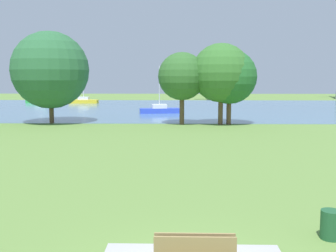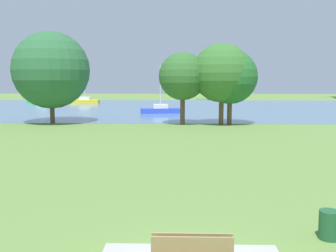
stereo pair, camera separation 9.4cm
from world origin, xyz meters
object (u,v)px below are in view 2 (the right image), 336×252
(litter_bin, at_px, (329,225))
(tree_west_near, at_px, (51,70))
(tree_east_far, at_px, (230,77))
(sailboat_green, at_px, (42,100))
(tree_mid_shore, at_px, (183,76))
(tree_east_near, at_px, (222,73))
(sailboat_blue, at_px, (160,110))
(sailboat_yellow, at_px, (85,101))
(bench_facing_water, at_px, (192,252))

(litter_bin, relative_size, tree_west_near, 0.09)
(tree_west_near, height_order, tree_east_far, tree_west_near)
(sailboat_green, distance_m, tree_mid_shore, 40.03)
(tree_mid_shore, distance_m, tree_east_near, 3.63)
(tree_east_near, bearing_deg, tree_mid_shore, 178.41)
(litter_bin, bearing_deg, tree_mid_shore, 98.07)
(litter_bin, distance_m, tree_mid_shore, 27.79)
(sailboat_blue, xyz_separation_m, tree_east_near, (6.28, -12.04, 4.37))
(litter_bin, xyz_separation_m, tree_west_near, (-16.43, 27.88, 4.70))
(sailboat_green, relative_size, sailboat_yellow, 0.92)
(bench_facing_water, height_order, sailboat_blue, sailboat_blue)
(sailboat_green, relative_size, tree_west_near, 0.83)
(tree_west_near, relative_size, tree_mid_shore, 1.30)
(litter_bin, xyz_separation_m, sailboat_blue, (-6.53, 39.16, 0.05))
(tree_east_near, bearing_deg, sailboat_yellow, 123.03)
(litter_bin, height_order, tree_west_near, tree_west_near)
(bench_facing_water, relative_size, litter_bin, 2.25)
(bench_facing_water, height_order, sailboat_yellow, sailboat_yellow)
(sailboat_blue, height_order, tree_east_far, tree_east_far)
(sailboat_blue, bearing_deg, tree_east_near, -62.45)
(litter_bin, distance_m, tree_west_near, 32.70)
(tree_west_near, xyz_separation_m, tree_east_far, (16.97, -0.63, -0.64))
(bench_facing_water, xyz_separation_m, litter_bin, (3.82, 2.03, -0.07))
(tree_mid_shore, bearing_deg, sailboat_green, 127.39)
(tree_west_near, bearing_deg, sailboat_green, 110.56)
(tree_west_near, relative_size, tree_east_near, 1.16)
(tree_mid_shore, height_order, tree_east_near, tree_east_near)
(tree_west_near, bearing_deg, tree_mid_shore, -3.02)
(tree_east_far, bearing_deg, sailboat_blue, 120.71)
(litter_bin, distance_m, sailboat_green, 65.20)
(bench_facing_water, height_order, sailboat_green, sailboat_green)
(sailboat_yellow, height_order, sailboat_blue, sailboat_yellow)
(bench_facing_water, distance_m, litter_bin, 4.33)
(sailboat_blue, bearing_deg, tree_east_far, -59.29)
(bench_facing_water, xyz_separation_m, sailboat_blue, (-2.71, 41.19, -0.02))
(bench_facing_water, relative_size, tree_west_near, 0.20)
(litter_bin, relative_size, tree_east_far, 0.11)
(bench_facing_water, height_order, litter_bin, bench_facing_water)
(sailboat_green, xyz_separation_m, tree_east_far, (28.59, -31.61, 4.00))
(tree_east_far, bearing_deg, litter_bin, -91.14)
(sailboat_green, xyz_separation_m, sailboat_yellow, (7.71, -0.84, 0.01))
(tree_east_far, bearing_deg, tree_mid_shore, -179.53)
(litter_bin, bearing_deg, tree_east_far, 88.86)
(bench_facing_water, distance_m, tree_west_near, 32.79)
(sailboat_yellow, xyz_separation_m, tree_east_near, (20.09, -30.90, 4.34))
(tree_west_near, distance_m, tree_mid_shore, 12.60)
(sailboat_blue, relative_size, tree_mid_shore, 0.86)
(sailboat_green, xyz_separation_m, tree_east_near, (27.80, -31.74, 4.35))
(sailboat_yellow, bearing_deg, sailboat_green, 173.75)
(bench_facing_water, relative_size, tree_east_far, 0.26)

